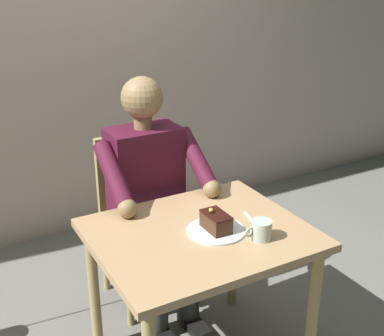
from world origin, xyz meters
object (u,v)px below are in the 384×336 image
(chair, at_px, (139,210))
(seated_person, at_px, (152,197))
(dessert_spoon, at_px, (253,220))
(cake_slice, at_px, (216,221))
(coffee_cup, at_px, (261,229))
(dining_table, at_px, (200,250))

(chair, relative_size, seated_person, 0.73)
(chair, relative_size, dessert_spoon, 6.41)
(chair, xyz_separation_m, cake_slice, (-0.06, 0.70, 0.24))
(seated_person, distance_m, coffee_cup, 0.70)
(dining_table, xyz_separation_m, chair, (0.00, -0.66, -0.10))
(chair, xyz_separation_m, dessert_spoon, (-0.25, 0.70, 0.20))
(dining_table, distance_m, seated_person, 0.49)
(coffee_cup, bearing_deg, dining_table, -43.65)
(seated_person, height_order, dessert_spoon, seated_person)
(cake_slice, bearing_deg, dessert_spoon, -179.03)
(chair, distance_m, seated_person, 0.23)
(dining_table, relative_size, chair, 0.98)
(chair, relative_size, coffee_cup, 7.40)
(dining_table, bearing_deg, coffee_cup, 136.35)
(seated_person, xyz_separation_m, cake_slice, (-0.06, 0.53, 0.09))
(seated_person, bearing_deg, cake_slice, 96.04)
(seated_person, relative_size, cake_slice, 9.10)
(coffee_cup, xyz_separation_m, dessert_spoon, (-0.07, -0.14, -0.04))
(chair, bearing_deg, seated_person, 90.00)
(chair, bearing_deg, coffee_cup, 102.46)
(seated_person, height_order, cake_slice, seated_person)
(seated_person, xyz_separation_m, dessert_spoon, (-0.25, 0.52, 0.04))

